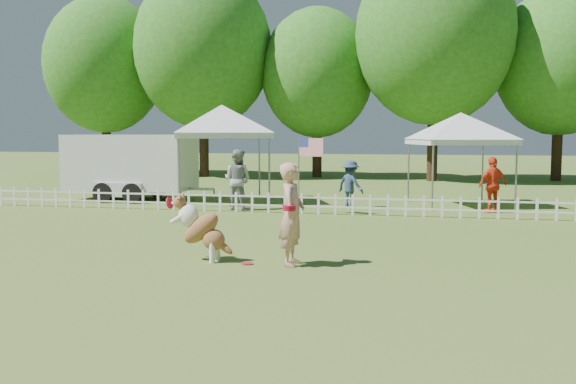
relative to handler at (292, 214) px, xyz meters
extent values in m
plane|color=#435B1C|center=(-0.52, 0.23, -0.92)|extent=(120.00, 120.00, 0.00)
imported|color=tan|center=(0.00, 0.00, 0.00)|extent=(0.44, 0.67, 1.83)
cylinder|color=red|center=(-0.80, -0.11, -0.91)|extent=(0.28, 0.28, 0.02)
imported|color=gray|center=(-3.38, 7.76, 0.01)|extent=(1.03, 0.88, 1.86)
imported|color=navy|center=(-0.05, 8.98, -0.17)|extent=(1.11, 1.00, 1.49)
imported|color=red|center=(4.20, 8.69, -0.09)|extent=(1.03, 0.88, 1.66)
camera|label=1|loc=(2.37, -11.04, 1.44)|focal=40.00mm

